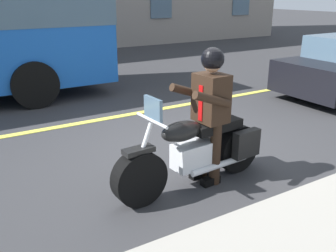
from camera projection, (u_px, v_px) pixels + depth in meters
name	position (u px, v px, depth m)	size (l,w,h in m)	color
ground_plane	(182.00, 148.00, 5.96)	(80.00, 80.00, 0.00)	#333335
lane_center_stripe	(128.00, 115.00, 7.57)	(60.00, 0.16, 0.01)	#E5DB4C
motorcycle_main	(197.00, 152.00, 4.71)	(2.22, 0.68, 1.26)	black
rider_main	(210.00, 105.00, 4.62)	(0.65, 0.58, 1.74)	black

